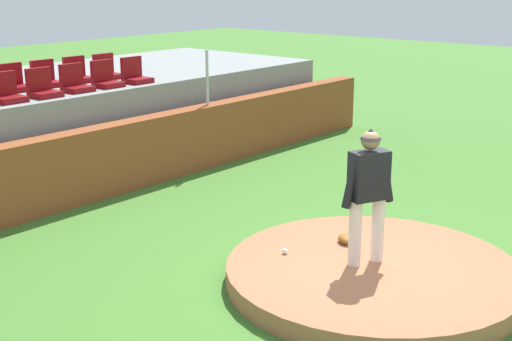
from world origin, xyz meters
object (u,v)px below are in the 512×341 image
(pitcher, at_px, (368,187))
(stadium_chair_3, at_px, (75,83))
(stadium_chair_11, at_px, (107,71))
(fielding_glove, at_px, (346,239))
(stadium_chair_5, at_px, (135,75))
(stadium_chair_2, at_px, (43,88))
(stadium_chair_9, at_px, (46,78))
(stadium_chair_1, at_px, (7,93))
(baseball, at_px, (285,251))
(stadium_chair_10, at_px, (78,74))
(stadium_chair_8, at_px, (14,83))
(stadium_chair_4, at_px, (106,79))

(pitcher, bearing_deg, stadium_chair_3, 111.06)
(pitcher, bearing_deg, stadium_chair_11, 100.71)
(fielding_glove, xyz_separation_m, stadium_chair_11, (1.32, 6.72, 1.60))
(stadium_chair_5, bearing_deg, stadium_chair_2, 0.30)
(stadium_chair_9, bearing_deg, stadium_chair_1, 33.55)
(baseball, bearing_deg, stadium_chair_1, 96.55)
(stadium_chair_1, height_order, stadium_chair_10, same)
(stadium_chair_3, bearing_deg, stadium_chair_8, -52.19)
(stadium_chair_1, xyz_separation_m, stadium_chair_3, (1.40, 0.02, 0.00))
(stadium_chair_10, bearing_deg, fielding_glove, 84.60)
(baseball, height_order, stadium_chair_5, stadium_chair_5)
(baseball, relative_size, fielding_glove, 0.25)
(stadium_chair_3, bearing_deg, fielding_glove, 90.76)
(stadium_chair_2, height_order, stadium_chair_3, same)
(pitcher, height_order, stadium_chair_2, stadium_chair_2)
(stadium_chair_9, xyz_separation_m, stadium_chair_11, (1.40, -0.05, 0.00))
(stadium_chair_5, distance_m, stadium_chair_9, 1.68)
(pitcher, relative_size, stadium_chair_3, 3.53)
(stadium_chair_8, bearing_deg, stadium_chair_1, 52.79)
(stadium_chair_5, xyz_separation_m, stadium_chair_10, (-0.67, 0.94, 0.00))
(stadium_chair_4, distance_m, stadium_chair_9, 1.15)
(stadium_chair_3, bearing_deg, stadium_chair_10, -128.41)
(baseball, relative_size, stadium_chair_4, 0.15)
(baseball, xyz_separation_m, stadium_chair_3, (0.77, 5.47, 1.61))
(baseball, xyz_separation_m, stadium_chair_1, (-0.63, 5.45, 1.61))
(stadium_chair_4, xyz_separation_m, stadium_chair_8, (-1.39, 0.91, 0.00))
(baseball, distance_m, stadium_chair_3, 5.76)
(stadium_chair_11, bearing_deg, stadium_chair_4, 50.56)
(stadium_chair_1, xyz_separation_m, stadium_chair_11, (2.79, 0.87, 0.00))
(stadium_chair_2, bearing_deg, stadium_chair_3, -176.32)
(fielding_glove, height_order, stadium_chair_3, stadium_chair_3)
(stadium_chair_9, bearing_deg, stadium_chair_8, -0.07)
(stadium_chair_1, relative_size, stadium_chair_8, 1.00)
(stadium_chair_9, xyz_separation_m, stadium_chair_10, (0.73, 0.01, 0.00))
(pitcher, bearing_deg, fielding_glove, 77.83)
(stadium_chair_4, bearing_deg, stadium_chair_10, -91.57)
(stadium_chair_3, relative_size, stadium_chair_5, 1.00)
(stadium_chair_4, bearing_deg, stadium_chair_5, 177.63)
(stadium_chair_10, bearing_deg, stadium_chair_9, 0.43)
(baseball, height_order, stadium_chair_9, stadium_chair_9)
(stadium_chair_10, bearing_deg, stadium_chair_1, 23.65)
(stadium_chair_3, bearing_deg, stadium_chair_2, 3.68)
(baseball, height_order, stadium_chair_11, stadium_chair_11)
(baseball, bearing_deg, pitcher, -66.03)
(stadium_chair_1, height_order, stadium_chair_3, same)
(stadium_chair_1, relative_size, stadium_chair_10, 1.00)
(stadium_chair_5, bearing_deg, stadium_chair_1, -0.27)
(stadium_chair_4, bearing_deg, baseball, 74.98)
(stadium_chair_8, height_order, stadium_chair_10, same)
(stadium_chair_1, xyz_separation_m, stadium_chair_4, (2.09, 0.02, 0.00))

